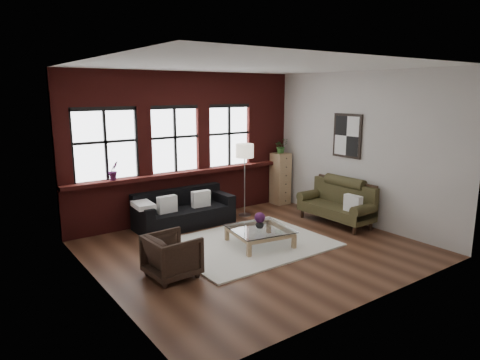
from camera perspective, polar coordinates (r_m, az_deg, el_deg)
floor at (r=7.84m, az=1.99°, el=-9.08°), size 5.50×5.50×0.00m
ceiling at (r=7.34m, az=2.18°, el=14.98°), size 5.50×5.50×0.00m
wall_back at (r=9.50m, az=-7.22°, el=4.48°), size 5.50×0.00×5.50m
wall_front at (r=5.69m, az=17.69°, el=-0.84°), size 5.50×0.00×5.50m
wall_left at (r=6.16m, az=-18.60°, el=0.03°), size 0.00×5.00×5.00m
wall_right at (r=9.34m, az=15.57°, el=4.03°), size 0.00×5.00×5.00m
brick_backwall at (r=9.45m, az=-7.05°, el=4.45°), size 5.50×0.12×3.20m
sill_ledge at (r=9.46m, az=-6.70°, el=1.03°), size 5.50×0.30×0.08m
window_left at (r=8.73m, az=-17.54°, el=4.39°), size 1.38×0.10×1.50m
window_mid at (r=9.30m, az=-8.73°, el=5.22°), size 1.38×0.10×1.50m
window_right at (r=10.01m, az=-1.54°, el=5.80°), size 1.38×0.10×1.50m
wall_poster at (r=9.48m, az=14.13°, el=5.73°), size 0.05×0.74×0.94m
shag_rug at (r=8.01m, az=1.18°, el=-8.48°), size 2.85×2.25×0.03m
dark_sofa at (r=9.04m, az=-7.41°, el=-3.84°), size 2.06×0.83×0.74m
pillow_a at (r=8.71m, az=-9.69°, el=-3.22°), size 0.41×0.16×0.34m
pillow_b at (r=9.06m, az=-5.24°, el=-2.50°), size 0.41×0.16×0.34m
vintage_settee at (r=9.33m, az=12.63°, el=-3.00°), size 0.76×1.71×0.91m
pillow_settee at (r=8.91m, az=14.83°, el=-3.04°), size 0.15×0.38×0.34m
armchair at (r=6.68m, az=-9.04°, el=-9.94°), size 0.78×0.76×0.67m
coffee_table at (r=7.92m, az=2.63°, el=-7.60°), size 1.18×1.18×0.35m
vase at (r=7.84m, az=2.65°, el=-5.87°), size 0.20×0.20×0.16m
flowers at (r=7.80m, az=2.65°, el=-5.03°), size 0.20×0.20×0.20m
drawer_chest at (r=10.76m, az=5.39°, el=0.20°), size 0.39×0.39×1.28m
potted_plant_top at (r=10.63m, az=5.48°, el=4.55°), size 0.36×0.33×0.36m
floor_lamp at (r=9.60m, az=0.62°, el=0.39°), size 0.40×0.40×1.79m
sill_plant at (r=8.70m, az=-16.51°, el=1.21°), size 0.25×0.23×0.37m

